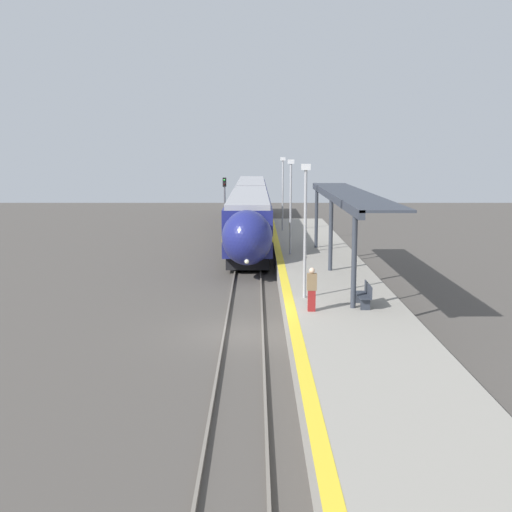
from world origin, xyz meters
TOP-DOWN VIEW (x-y plane):
  - ground_plane at (0.00, 0.00)m, footprint 120.00×120.00m
  - rail_left at (-0.72, 0.00)m, footprint 0.08×90.00m
  - rail_right at (0.72, 0.00)m, footprint 0.08×90.00m
  - train at (0.00, 28.52)m, footprint 2.80×40.25m
  - platform_right at (3.89, 0.00)m, footprint 4.63×64.00m
  - platform_bench at (4.63, 0.48)m, footprint 0.44×1.51m
  - person_waiting at (2.53, -0.24)m, footprint 0.36×0.22m
  - railway_signal at (-1.98, 26.66)m, footprint 0.28×0.28m
  - lamppost_near at (2.43, 1.97)m, footprint 0.36×0.20m
  - lamppost_mid at (2.43, 12.85)m, footprint 0.36×0.20m
  - lamppost_far at (2.43, 23.72)m, footprint 0.36×0.20m
  - station_canopy at (4.73, 7.86)m, footprint 2.02×18.17m

SIDE VIEW (x-z plane):
  - ground_plane at x=0.00m, z-range 0.00..0.00m
  - rail_left at x=-0.72m, z-range 0.00..0.15m
  - rail_right at x=0.72m, z-range 0.00..0.15m
  - platform_right at x=3.89m, z-range 0.00..0.95m
  - platform_bench at x=4.63m, z-range 0.97..1.86m
  - person_waiting at x=2.53m, z-range 0.97..2.61m
  - train at x=0.00m, z-range 0.28..4.20m
  - railway_signal at x=-1.98m, z-range 0.50..5.21m
  - lamppost_near at x=2.43m, z-range 1.33..6.70m
  - lamppost_mid at x=2.43m, z-range 1.33..6.70m
  - lamppost_far at x=2.43m, z-range 1.33..6.70m
  - station_canopy at x=4.73m, z-range 2.63..6.48m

